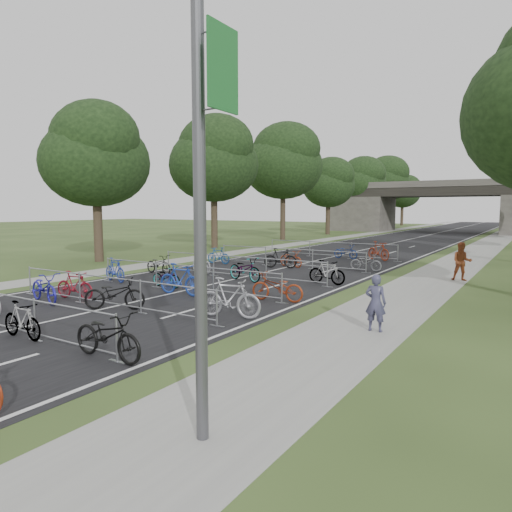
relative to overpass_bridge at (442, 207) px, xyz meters
The scene contains 41 objects.
road 15.41m from the overpass_bridge, 90.00° to the right, with size 11.00×140.00×0.01m, color black.
sidewalk_right 17.36m from the overpass_bridge, 61.93° to the right, with size 3.00×140.00×0.01m, color gray.
sidewalk_left 17.14m from the overpass_bridge, 116.57° to the right, with size 2.00×140.00×0.01m, color gray.
lane_markings 15.41m from the overpass_bridge, 90.00° to the right, with size 0.12×140.00×0.00m, color silver.
overpass_bridge is the anchor object (origin of this frame).
lamppost 63.55m from the overpass_bridge, 82.47° to the right, with size 0.61×0.65×8.21m.
tree_left_0 50.47m from the overpass_bridge, 103.07° to the right, with size 6.72×6.72×10.25m.
tree_left_1 38.97m from the overpass_bridge, 107.08° to the right, with size 7.56×7.56×11.53m.
tree_left_2 27.92m from the overpass_bridge, 114.44° to the right, with size 8.40×8.40×12.81m.
tree_left_3 17.59m from the overpass_bridge, 131.07° to the right, with size 6.72×6.72×10.25m.
tree_left_4 12.05m from the overpass_bridge, behind, with size 7.56×7.56×11.53m.
tree_left_5 16.44m from the overpass_bridge, 136.20° to the left, with size 8.40×8.40×12.81m.
tree_left_6 25.77m from the overpass_bridge, 116.43° to the left, with size 6.72×6.72×10.25m.
barrier_row_1 61.47m from the overpass_bridge, 90.00° to the right, with size 9.70×0.08×1.10m.
barrier_row_2 57.88m from the overpass_bridge, 90.00° to the right, with size 9.70×0.08×1.10m.
barrier_row_3 54.08m from the overpass_bridge, 90.00° to the right, with size 9.70×0.08×1.10m.
barrier_row_4 50.09m from the overpass_bridge, 90.00° to the right, with size 9.70×0.08×1.10m.
barrier_row_5 45.10m from the overpass_bridge, 90.00° to the right, with size 9.70×0.08×1.10m.
barrier_row_6 39.11m from the overpass_bridge, 90.00° to the right, with size 9.70×0.08×1.10m.
bike_6 61.58m from the overpass_bridge, 88.97° to the right, with size 0.46×1.62×0.97m, color #989A9F.
bike_7 61.62m from the overpass_bridge, 85.99° to the right, with size 0.74×2.12×1.11m, color black.
bike_8 58.61m from the overpass_bridge, 92.56° to the right, with size 0.73×2.08×1.09m, color #1F1B99.
bike_9 57.62m from the overpass_bridge, 92.23° to the right, with size 0.49×1.75×1.05m, color maroon.
bike_10 57.95m from the overpass_bridge, 89.61° to the right, with size 0.71×2.03×1.06m, color black.
bike_11 57.01m from the overpass_bridge, 85.67° to the right, with size 0.59×2.07×1.25m, color #93939A.
bike_12 54.20m from the overpass_bridge, 94.45° to the right, with size 0.51×1.82×1.09m, color navy.
bike_13 53.85m from the overpass_bridge, 91.27° to the right, with size 0.58×1.67×0.87m, color #989A9F.
bike_14 54.88m from the overpass_bridge, 89.44° to the right, with size 0.58×2.06×1.24m, color #1C3B9E.
bike_15 54.07m from the overpass_bridge, 85.43° to the right, with size 0.69×1.98×1.04m, color maroon.
bike_16 51.30m from the overpass_bridge, 94.82° to the right, with size 0.66×1.89×0.99m, color black.
bike_17 49.76m from the overpass_bridge, 93.07° to the right, with size 0.49×1.75×1.05m, color #ACADB3.
bike_18 50.65m from the overpass_bridge, 89.19° to the right, with size 0.74×2.11×1.11m, color #989A9F.
bike_19 49.65m from the overpass_bridge, 85.02° to the right, with size 0.51×1.79×1.08m, color #989A9F.
bike_20 46.25m from the overpass_bridge, 95.35° to the right, with size 0.47×1.67×1.01m, color navy.
bike_21 44.98m from the overpass_bridge, 89.87° to the right, with size 0.64×1.83×0.96m, color #993516.
bike_22 45.78m from the overpass_bridge, 90.17° to the right, with size 0.53×1.87×1.12m, color black.
bike_23 44.46m from the overpass_bridge, 84.44° to the right, with size 0.61×1.74×0.91m, color #97979E.
bike_26 39.27m from the overpass_bridge, 88.26° to the right, with size 0.63×1.80×0.94m, color navy.
bike_27 39.12m from the overpass_bridge, 85.11° to the right, with size 0.57×2.03×1.22m, color #9F3117.
pedestrian_a 56.59m from the overpass_bridge, 81.27° to the right, with size 0.58×0.38×1.58m, color #383854.
pedestrian_b 46.13m from the overpass_bridge, 78.48° to the right, with size 0.87×0.68×1.80m, color brown.
Camera 1 is at (12.39, -2.97, 3.38)m, focal length 32.00 mm.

